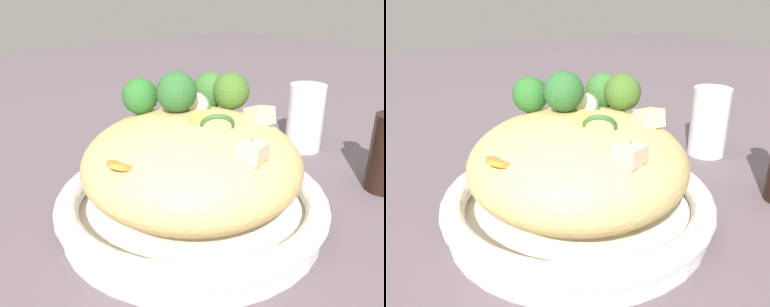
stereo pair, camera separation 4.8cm
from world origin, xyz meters
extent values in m
plane|color=#594C53|center=(0.00, 0.00, 0.00)|extent=(3.00, 3.00, 0.00)
cylinder|color=white|center=(0.00, 0.00, 0.01)|extent=(0.31, 0.31, 0.02)
torus|color=white|center=(0.00, 0.00, 0.03)|extent=(0.33, 0.33, 0.03)
ellipsoid|color=tan|center=(0.00, 0.00, 0.08)|extent=(0.26, 0.26, 0.12)
torus|color=#D9B560|center=(0.03, 0.05, 0.12)|extent=(0.07, 0.06, 0.02)
torus|color=#DDAE6C|center=(0.01, -0.05, 0.11)|extent=(0.06, 0.06, 0.02)
cone|color=#9CB571|center=(-0.02, 0.07, 0.12)|extent=(0.03, 0.03, 0.02)
sphere|color=#3C6223|center=(-0.02, 0.07, 0.15)|extent=(0.07, 0.07, 0.05)
cone|color=#98B877|center=(-0.07, -0.03, 0.13)|extent=(0.03, 0.03, 0.02)
sphere|color=#296527|center=(-0.07, -0.03, 0.15)|extent=(0.06, 0.06, 0.04)
cone|color=#9EB572|center=(-0.02, -0.01, 0.13)|extent=(0.03, 0.03, 0.02)
sphere|color=#2B602B|center=(-0.02, -0.01, 0.16)|extent=(0.06, 0.06, 0.05)
cone|color=#9EBE71|center=(-0.05, 0.07, 0.12)|extent=(0.03, 0.03, 0.01)
sphere|color=#35652A|center=(-0.05, 0.07, 0.15)|extent=(0.06, 0.06, 0.05)
cylinder|color=orange|center=(0.02, -0.10, 0.11)|extent=(0.03, 0.03, 0.01)
cylinder|color=orange|center=(0.03, -0.01, 0.14)|extent=(0.03, 0.03, 0.02)
cylinder|color=orange|center=(0.09, 0.01, 0.12)|extent=(0.03, 0.03, 0.02)
cylinder|color=beige|center=(0.04, 0.00, 0.14)|extent=(0.04, 0.04, 0.03)
torus|color=#355F2D|center=(0.04, 0.00, 0.14)|extent=(0.04, 0.05, 0.03)
cylinder|color=beige|center=(-0.02, 0.02, 0.14)|extent=(0.04, 0.04, 0.03)
torus|color=#38592A|center=(-0.02, 0.02, 0.14)|extent=(0.05, 0.05, 0.03)
cube|color=beige|center=(0.03, 0.08, 0.13)|extent=(0.03, 0.03, 0.03)
cube|color=beige|center=(-0.03, 0.01, 0.14)|extent=(0.04, 0.04, 0.02)
cube|color=beige|center=(0.09, 0.00, 0.12)|extent=(0.03, 0.03, 0.02)
cube|color=beige|center=(0.04, 0.07, 0.13)|extent=(0.03, 0.03, 0.02)
cylinder|color=silver|center=(-0.06, 0.30, 0.06)|extent=(0.06, 0.06, 0.12)
camera|label=1|loc=(0.34, -0.27, 0.28)|focal=38.30mm
camera|label=2|loc=(0.37, -0.23, 0.28)|focal=38.30mm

